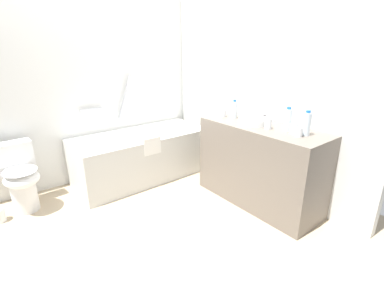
% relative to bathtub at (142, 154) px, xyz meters
% --- Properties ---
extents(ground_plane, '(3.98, 3.98, 0.00)m').
position_rel_bathtub_xyz_m(ground_plane, '(-0.55, -0.91, -0.31)').
color(ground_plane, tan).
extents(wall_back_tiled, '(3.38, 0.10, 2.50)m').
position_rel_bathtub_xyz_m(wall_back_tiled, '(-0.55, 0.43, 0.94)').
color(wall_back_tiled, silver).
rests_on(wall_back_tiled, ground_plane).
extents(wall_right_mirror, '(0.10, 2.97, 2.50)m').
position_rel_bathtub_xyz_m(wall_right_mirror, '(0.99, -0.91, 0.94)').
color(wall_right_mirror, silver).
rests_on(wall_right_mirror, ground_plane).
extents(bathtub, '(1.68, 0.77, 1.29)m').
position_rel_bathtub_xyz_m(bathtub, '(0.00, 0.00, 0.00)').
color(bathtub, silver).
rests_on(bathtub, ground_plane).
extents(toilet, '(0.37, 0.52, 0.71)m').
position_rel_bathtub_xyz_m(toilet, '(-1.35, 0.07, 0.05)').
color(toilet, white).
rests_on(toilet, ground_plane).
extents(vanity_counter, '(0.53, 1.33, 0.86)m').
position_rel_bathtub_xyz_m(vanity_counter, '(0.67, -1.34, 0.12)').
color(vanity_counter, '#6B6056').
rests_on(vanity_counter, ground_plane).
extents(sink_basin, '(0.30, 0.30, 0.07)m').
position_rel_bathtub_xyz_m(sink_basin, '(0.64, -1.24, 0.58)').
color(sink_basin, white).
rests_on(sink_basin, vanity_counter).
extents(sink_faucet, '(0.11, 0.15, 0.08)m').
position_rel_bathtub_xyz_m(sink_faucet, '(0.82, -1.24, 0.58)').
color(sink_faucet, '#A2A2A7').
rests_on(sink_faucet, vanity_counter).
extents(water_bottle_0, '(0.07, 0.07, 0.23)m').
position_rel_bathtub_xyz_m(water_bottle_0, '(0.70, -1.60, 0.65)').
color(water_bottle_0, silver).
rests_on(water_bottle_0, vanity_counter).
extents(water_bottle_1, '(0.06, 0.06, 0.21)m').
position_rel_bathtub_xyz_m(water_bottle_1, '(0.68, -0.94, 0.64)').
color(water_bottle_1, silver).
rests_on(water_bottle_1, vanity_counter).
extents(water_bottle_2, '(0.07, 0.07, 0.23)m').
position_rel_bathtub_xyz_m(water_bottle_2, '(0.71, -1.78, 0.65)').
color(water_bottle_2, silver).
rests_on(water_bottle_2, vanity_counter).
extents(drinking_glass_0, '(0.07, 0.07, 0.09)m').
position_rel_bathtub_xyz_m(drinking_glass_0, '(0.66, -1.69, 0.59)').
color(drinking_glass_0, white).
rests_on(drinking_glass_0, vanity_counter).
extents(drinking_glass_1, '(0.07, 0.07, 0.10)m').
position_rel_bathtub_xyz_m(drinking_glass_1, '(0.62, -1.44, 0.60)').
color(drinking_glass_1, white).
rests_on(drinking_glass_1, vanity_counter).
extents(drinking_glass_2, '(0.06, 0.06, 0.08)m').
position_rel_bathtub_xyz_m(drinking_glass_2, '(0.62, -1.77, 0.59)').
color(drinking_glass_2, white).
rests_on(drinking_glass_2, vanity_counter).
extents(drinking_glass_3, '(0.06, 0.06, 0.09)m').
position_rel_bathtub_xyz_m(drinking_glass_3, '(0.63, -0.82, 0.59)').
color(drinking_glass_3, white).
rests_on(drinking_glass_3, vanity_counter).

